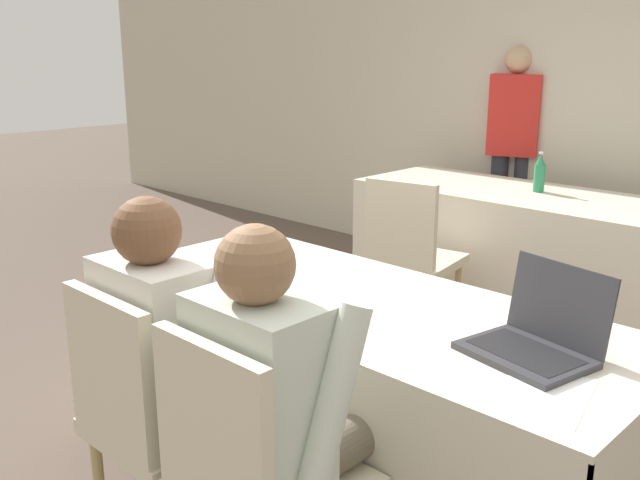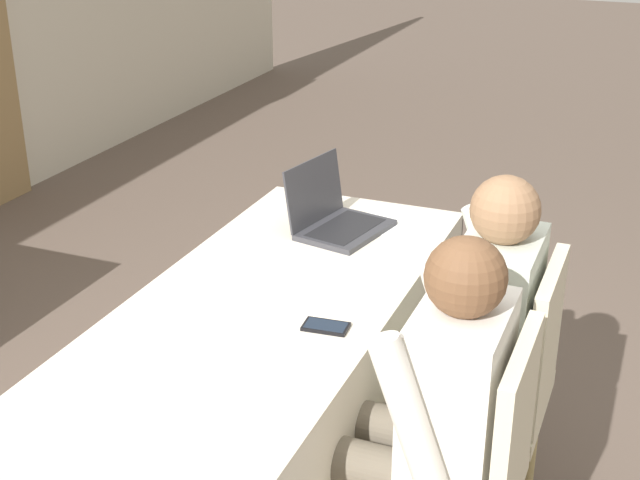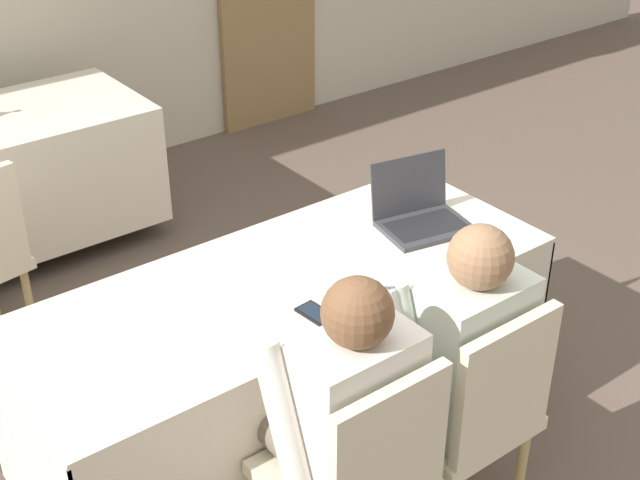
% 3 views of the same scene
% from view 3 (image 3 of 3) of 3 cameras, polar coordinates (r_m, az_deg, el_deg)
% --- Properties ---
extents(ground_plane, '(24.00, 24.00, 0.00)m').
position_cam_3_polar(ground_plane, '(3.57, -2.01, -12.75)').
color(ground_plane, brown).
extents(conference_table_near, '(1.96, 0.78, 0.75)m').
position_cam_3_polar(conference_table_near, '(3.21, -2.19, -5.24)').
color(conference_table_near, beige).
rests_on(conference_table_near, ground_plane).
extents(laptop, '(0.38, 0.34, 0.25)m').
position_cam_3_polar(laptop, '(3.44, 6.45, 1.64)').
color(laptop, '#333338').
rests_on(laptop, conference_table_near).
extents(cell_phone, '(0.09, 0.14, 0.01)m').
position_cam_3_polar(cell_phone, '(2.92, -0.28, -4.72)').
color(cell_phone, black).
rests_on(cell_phone, conference_table_near).
extents(paper_beside_laptop, '(0.27, 0.34, 0.00)m').
position_cam_3_polar(paper_beside_laptop, '(3.42, 10.25, 0.32)').
color(paper_beside_laptop, white).
rests_on(paper_beside_laptop, conference_table_near).
extents(paper_centre_table, '(0.31, 0.35, 0.00)m').
position_cam_3_polar(paper_centre_table, '(3.01, -10.56, -4.28)').
color(paper_centre_table, white).
rests_on(paper_centre_table, conference_table_near).
extents(chair_near_left, '(0.44, 0.44, 0.92)m').
position_cam_3_polar(chair_near_left, '(2.72, 2.52, -14.78)').
color(chair_near_left, tan).
rests_on(chair_near_left, ground_plane).
extents(chair_near_right, '(0.44, 0.44, 0.92)m').
position_cam_3_polar(chair_near_right, '(2.96, 9.61, -10.71)').
color(chair_near_right, tan).
rests_on(chair_near_right, ground_plane).
extents(person_checkered_shirt, '(0.50, 0.52, 1.18)m').
position_cam_3_polar(person_checkered_shirt, '(2.66, 1.15, -11.11)').
color(person_checkered_shirt, '#665B4C').
rests_on(person_checkered_shirt, ground_plane).
extents(person_white_shirt, '(0.50, 0.52, 1.18)m').
position_cam_3_polar(person_white_shirt, '(2.92, 8.41, -7.31)').
color(person_white_shirt, '#665B4C').
rests_on(person_white_shirt, ground_plane).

